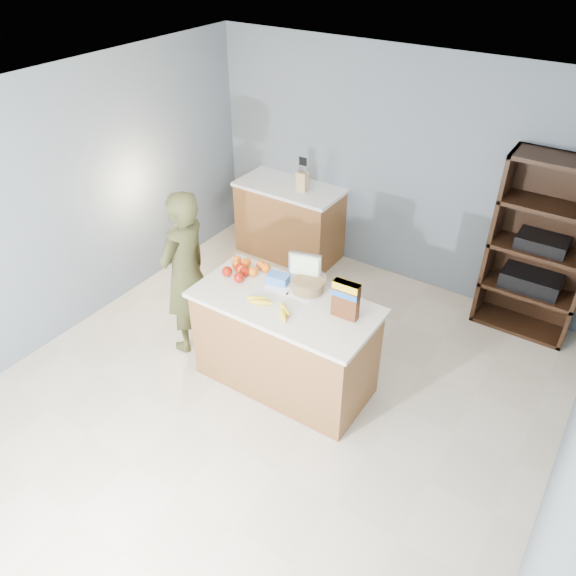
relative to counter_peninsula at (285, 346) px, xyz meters
The scene contains 15 objects.
floor 0.51m from the counter_peninsula, 90.00° to the right, with size 4.50×5.00×0.02m, color beige.
walls 1.27m from the counter_peninsula, 90.00° to the right, with size 4.52×5.02×2.51m.
counter_peninsula is the anchor object (origin of this frame).
back_cabinet 2.25m from the counter_peninsula, 122.28° to the left, with size 1.24×0.62×0.90m.
shelving_unit 2.61m from the counter_peninsula, 52.89° to the left, with size 0.90×0.40×1.80m.
person 1.13m from the counter_peninsula, behind, with size 0.59×0.39×1.61m, color #393B1D.
knife_block 2.21m from the counter_peninsula, 118.34° to the left, with size 0.12×0.10×0.31m.
envelopes 0.50m from the counter_peninsula, 110.62° to the left, with size 0.44×0.18×0.00m.
bananas 0.53m from the counter_peninsula, 103.01° to the right, with size 0.48×0.23×0.04m.
apples 0.76m from the counter_peninsula, behind, with size 0.24×0.22×0.09m.
oranges 0.78m from the counter_peninsula, 157.82° to the left, with size 0.38×0.23×0.08m.
blue_carton 0.59m from the counter_peninsula, 135.43° to the left, with size 0.18×0.12×0.08m, color blue.
salad_bowl 0.60m from the counter_peninsula, 72.26° to the left, with size 0.30×0.30×0.13m.
tv 0.72m from the counter_peninsula, 91.68° to the left, with size 0.28×0.12×0.28m.
cereal_box 0.85m from the counter_peninsula, ahead, with size 0.22×0.09×0.32m.
Camera 1 is at (2.07, -2.78, 3.61)m, focal length 35.00 mm.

